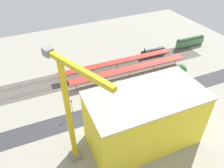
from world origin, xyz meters
TOP-DOWN VIEW (x-y plane):
  - ground_plane at (0.00, 0.00)m, footprint 175.70×175.70m
  - rail_bed at (0.00, -22.16)m, footprint 110.27×18.75m
  - street_asphalt at (0.00, 5.11)m, footprint 110.06×12.90m
  - track_rails at (0.00, -22.16)m, footprint 109.75×12.32m
  - platform_canopy_near at (-8.04, -13.80)m, footprint 61.67×6.79m
  - platform_canopy_far at (-5.02, -21.78)m, footprint 62.06×6.21m
  - locomotive at (-30.55, -25.59)m, footprint 16.45×3.58m
  - passenger_coach at (-56.33, -25.59)m, footprint 18.59×3.61m
  - parked_car_0 at (-24.67, 8.81)m, footprint 4.35×1.87m
  - parked_car_1 at (-17.83, 8.53)m, footprint 4.59×1.86m
  - parked_car_2 at (-10.46, 8.89)m, footprint 4.15×1.90m
  - parked_car_3 at (-3.21, 8.62)m, footprint 4.30×1.79m
  - construction_building at (7.65, 23.07)m, footprint 36.95×20.06m
  - construction_roof_slab at (7.65, 23.07)m, footprint 37.57×20.68m
  - tower_crane at (30.60, 21.20)m, footprint 10.03×21.56m
  - box_truck_0 at (12.57, 7.49)m, footprint 9.95×2.81m
  - box_truck_1 at (8.62, 7.92)m, footprint 8.41×2.60m
  - street_tree_0 at (16.11, 0.67)m, footprint 4.32×4.32m
  - street_tree_1 at (5.29, -0.34)m, footprint 5.87×5.87m
  - street_tree_2 at (-28.22, -0.70)m, footprint 5.60×5.60m
  - street_tree_3 at (-22.86, -0.56)m, footprint 5.51×5.51m
  - street_tree_4 at (7.24, 0.94)m, footprint 5.30×5.30m
  - street_tree_5 at (4.27, 0.53)m, footprint 5.99×5.99m
  - traffic_light at (25.96, 0.41)m, footprint 0.50×0.36m

SIDE VIEW (x-z plane):
  - ground_plane at x=0.00m, z-range 0.00..0.00m
  - rail_bed at x=0.00m, z-range 0.00..0.01m
  - street_asphalt at x=0.00m, z-range 0.00..0.01m
  - track_rails at x=0.00m, z-range 0.12..0.24m
  - parked_car_2 at x=-10.46m, z-range -0.10..1.56m
  - parked_car_1 at x=-17.83m, z-range -0.10..1.57m
  - parked_car_3 at x=-3.21m, z-range -0.09..1.61m
  - parked_car_0 at x=-24.67m, z-range -0.10..1.70m
  - box_truck_0 at x=12.57m, z-range -0.02..3.35m
  - box_truck_1 at x=8.62m, z-range -0.08..3.58m
  - locomotive at x=-30.55m, z-range -0.77..4.58m
  - passenger_coach at x=-56.33m, z-range 0.16..6.22m
  - platform_canopy_near at x=-8.04m, z-range 1.72..5.63m
  - platform_canopy_far at x=-5.02m, z-range 1.84..6.07m
  - traffic_light at x=25.96m, z-range 1.09..7.95m
  - street_tree_0 at x=16.11m, z-range 1.19..7.96m
  - street_tree_4 at x=7.24m, z-range 1.05..8.50m
  - street_tree_2 at x=-28.22m, z-range 1.00..8.63m
  - street_tree_5 at x=4.27m, z-range 0.90..8.74m
  - street_tree_3 at x=-22.86m, z-range 1.10..8.84m
  - street_tree_1 at x=5.29m, z-range 1.45..10.24m
  - construction_building at x=7.65m, z-range 0.00..19.85m
  - construction_roof_slab at x=7.65m, z-range 19.85..20.25m
  - tower_crane at x=30.60m, z-range 2.76..40.78m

